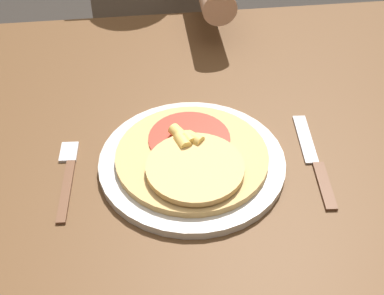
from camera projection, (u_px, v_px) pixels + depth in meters
The scene contains 5 objects.
dining_table at pixel (174, 196), 0.95m from camera, with size 1.28×0.95×0.77m.
plate at pixel (192, 163), 0.86m from camera, with size 0.30×0.30×0.01m.
pizza at pixel (192, 157), 0.84m from camera, with size 0.24×0.24×0.04m.
fork at pixel (67, 174), 0.85m from camera, with size 0.03×0.18×0.00m.
knife at pixel (314, 161), 0.87m from camera, with size 0.03×0.22×0.00m.
Camera 1 is at (-0.04, -0.64, 1.38)m, focal length 50.00 mm.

